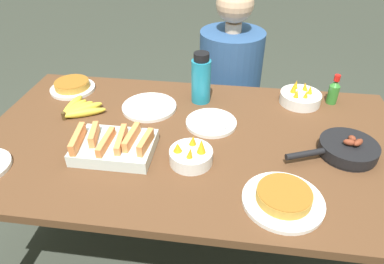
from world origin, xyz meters
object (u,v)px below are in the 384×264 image
Objects in this scene: melon_tray at (114,146)px; fruit_bowl_mango at (300,97)px; water_bottle at (200,79)px; hot_sauce_bottle at (334,91)px; empty_plate_far_right at (211,123)px; frittata_plate_center at (72,86)px; fruit_bowl_citrus at (191,155)px; empty_plate_far_left at (149,107)px; person_figure at (228,101)px; frittata_plate_side at (283,198)px; banana_bunch at (78,109)px; skillet at (347,149)px.

fruit_bowl_mango is at bearing 33.07° from melon_tray.
fruit_bowl_mango is 0.79× the size of water_bottle.
hot_sauce_bottle is at bearing 5.93° from water_bottle.
melon_tray is at bearing -144.78° from empty_plate_far_right.
frittata_plate_center reaches higher than empty_plate_far_right.
fruit_bowl_citrus is at bearing -87.32° from water_bottle.
fruit_bowl_mango reaches higher than empty_plate_far_left.
frittata_plate_side is at bearing -78.50° from person_figure.
frittata_plate_center is 0.19× the size of person_figure.
water_bottle is 0.58m from person_figure.
hot_sauce_bottle is (0.15, 0.02, 0.03)m from fruit_bowl_mango.
melon_tray is at bearing -45.23° from banana_bunch.
person_figure reaches higher than skillet.
empty_plate_far_right is at bearing -69.78° from water_bottle.
hot_sauce_bottle reaches higher than fruit_bowl_citrus.
banana_bunch is 1.20m from hot_sauce_bottle.
empty_plate_far_right is 0.24m from water_bottle.
skillet is 1.62× the size of empty_plate_far_right.
hot_sauce_bottle is at bearing 25.53° from empty_plate_far_right.
melon_tray is 0.90m from skillet.
person_figure is (-0.35, 0.39, -0.27)m from fruit_bowl_mango.
empty_plate_far_left is 1.14× the size of empty_plate_far_right.
skillet is 0.31× the size of person_figure.
melon_tray is 1.57× the size of fruit_bowl_mango.
hot_sauce_bottle reaches higher than empty_plate_far_right.
fruit_bowl_citrus reaches higher than melon_tray.
frittata_plate_side is at bearing -100.95° from fruit_bowl_mango.
frittata_plate_side is 0.75m from hot_sauce_bottle.
person_figure is at bearing -80.51° from skillet.
empty_plate_far_left is at bearing 81.08° from melon_tray.
banana_bunch reaches higher than empty_plate_far_right.
person_figure is (0.11, 0.90, -0.27)m from fruit_bowl_citrus.
frittata_plate_side is (0.89, -0.44, 0.00)m from banana_bunch.
fruit_bowl_citrus is at bearing -55.28° from empty_plate_far_left.
frittata_plate_side is 0.78m from empty_plate_far_left.
skillet is 2.20× the size of fruit_bowl_citrus.
fruit_bowl_mango reaches higher than empty_plate_far_right.
fruit_bowl_mango is at bearing -93.30° from skillet.
skillet is 0.40m from fruit_bowl_mango.
hot_sauce_bottle is 0.13× the size of person_figure.
fruit_bowl_mango reaches higher than melon_tray.
frittata_plate_center is at bearing 178.51° from water_bottle.
banana_bunch is 0.56× the size of skillet.
banana_bunch reaches higher than empty_plate_far_left.
frittata_plate_side is at bearing -15.88° from melon_tray.
person_figure is at bearing 65.09° from melon_tray.
empty_plate_far_left is at bearing -123.38° from person_figure.
fruit_bowl_mango is (0.76, 0.49, -0.00)m from melon_tray.
hot_sauce_bottle is (0.91, 0.52, 0.03)m from melon_tray.
melon_tray is (0.26, -0.26, 0.02)m from banana_bunch.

